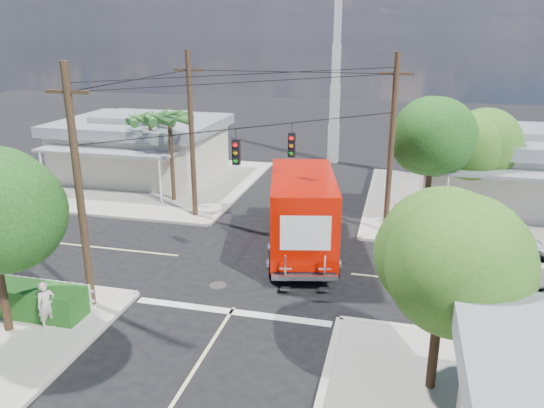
% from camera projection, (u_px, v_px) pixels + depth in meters
% --- Properties ---
extents(ground, '(120.00, 120.00, 0.00)m').
position_uv_depth(ground, '(261.00, 264.00, 23.63)').
color(ground, black).
rests_on(ground, ground).
extents(sidewalk_ne, '(14.12, 14.12, 0.14)m').
position_uv_depth(sidewalk_ne, '(488.00, 206.00, 31.15)').
color(sidewalk_ne, '#A29D92').
rests_on(sidewalk_ne, ground).
extents(sidewalk_nw, '(14.12, 14.12, 0.14)m').
position_uv_depth(sidewalk_nw, '(149.00, 182.00, 36.12)').
color(sidewalk_nw, '#A29D92').
rests_on(sidewalk_nw, ground).
extents(road_markings, '(32.00, 32.00, 0.01)m').
position_uv_depth(road_markings, '(252.00, 279.00, 22.27)').
color(road_markings, beige).
rests_on(road_markings, ground).
extents(building_ne, '(11.80, 10.20, 4.50)m').
position_uv_depth(building_ne, '(519.00, 167.00, 31.08)').
color(building_ne, silver).
rests_on(building_ne, sidewalk_ne).
extents(building_nw, '(10.80, 10.20, 4.30)m').
position_uv_depth(building_nw, '(142.00, 146.00, 37.16)').
color(building_nw, beige).
rests_on(building_nw, sidewalk_nw).
extents(radio_tower, '(0.80, 0.80, 17.00)m').
position_uv_depth(radio_tower, '(335.00, 90.00, 40.19)').
color(radio_tower, silver).
rests_on(radio_tower, ground).
extents(tree_ne_front, '(4.21, 4.14, 6.66)m').
position_uv_depth(tree_ne_front, '(433.00, 138.00, 26.72)').
color(tree_ne_front, '#422D1C').
rests_on(tree_ne_front, sidewalk_ne).
extents(tree_ne_back, '(3.77, 3.66, 5.82)m').
position_uv_depth(tree_ne_back, '(481.00, 143.00, 28.34)').
color(tree_ne_back, '#422D1C').
rests_on(tree_ne_back, sidewalk_ne).
extents(tree_se, '(3.67, 3.54, 5.62)m').
position_uv_depth(tree_se, '(444.00, 263.00, 14.09)').
color(tree_se, '#422D1C').
rests_on(tree_se, sidewalk_se).
extents(palm_nw_front, '(3.01, 3.08, 5.59)m').
position_uv_depth(palm_nw_front, '(169.00, 119.00, 30.68)').
color(palm_nw_front, '#422D1C').
rests_on(palm_nw_front, sidewalk_nw).
extents(palm_nw_back, '(3.01, 3.08, 5.19)m').
position_uv_depth(palm_nw_back, '(150.00, 120.00, 32.63)').
color(palm_nw_back, '#422D1C').
rests_on(palm_nw_back, sidewalk_nw).
extents(utility_poles, '(12.00, 10.68, 9.00)m').
position_uv_depth(utility_poles, '(236.00, 152.00, 24.01)').
color(utility_poles, '#473321').
rests_on(utility_poles, ground).
extents(picket_fence, '(5.94, 0.06, 1.00)m').
position_uv_depth(picket_fence, '(24.00, 288.00, 20.03)').
color(picket_fence, silver).
rests_on(picket_fence, sidewalk_sw).
extents(hedge_sw, '(6.20, 1.20, 1.10)m').
position_uv_depth(hedge_sw, '(4.00, 297.00, 19.34)').
color(hedge_sw, '#174F19').
rests_on(hedge_sw, sidewalk_sw).
extents(vending_boxes, '(1.90, 0.50, 1.10)m').
position_uv_depth(vending_boxes, '(412.00, 216.00, 27.65)').
color(vending_boxes, maroon).
rests_on(vending_boxes, sidewalk_ne).
extents(delivery_truck, '(4.52, 9.27, 3.86)m').
position_uv_depth(delivery_truck, '(302.00, 211.00, 24.59)').
color(delivery_truck, black).
rests_on(delivery_truck, ground).
extents(parked_car, '(6.68, 4.15, 1.72)m').
position_uv_depth(parked_car, '(528.00, 259.00, 22.05)').
color(parked_car, silver).
rests_on(parked_car, ground).
extents(pedestrian, '(0.69, 0.74, 1.70)m').
position_uv_depth(pedestrian, '(46.00, 305.00, 18.12)').
color(pedestrian, beige).
rests_on(pedestrian, sidewalk_sw).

